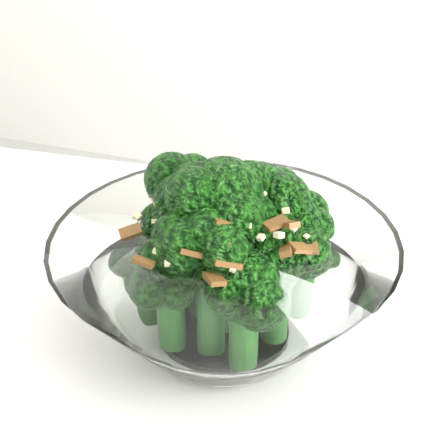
% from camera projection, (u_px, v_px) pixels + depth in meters
% --- Properties ---
extents(broccoli_dish, '(0.24, 0.24, 0.15)m').
position_uv_depth(broccoli_dish, '(224.00, 273.00, 0.48)').
color(broccoli_dish, white).
rests_on(broccoli_dish, table).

